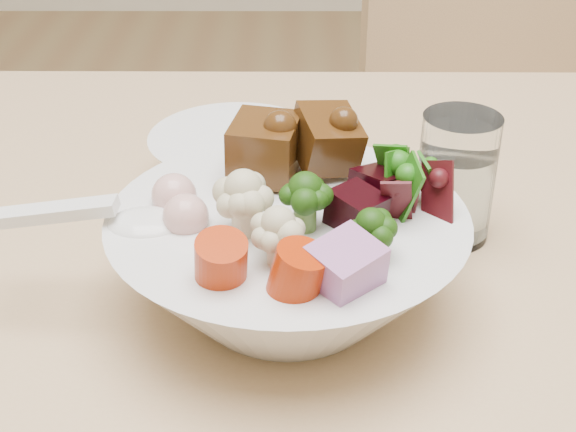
{
  "coord_description": "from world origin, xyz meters",
  "views": [
    {
      "loc": [
        -0.09,
        -0.49,
        1.03
      ],
      "look_at": [
        -0.09,
        -0.02,
        0.76
      ],
      "focal_mm": 50.0,
      "sensor_mm": 36.0,
      "label": 1
    }
  ],
  "objects_px": {
    "food_bowl": "(291,252)",
    "water_glass": "(455,183)",
    "side_bowl": "(235,162)",
    "chair_far": "(519,111)"
  },
  "relations": [
    {
      "from": "food_bowl",
      "to": "water_glass",
      "type": "xyz_separation_m",
      "value": [
        0.13,
        0.09,
        0.01
      ]
    },
    {
      "from": "food_bowl",
      "to": "side_bowl",
      "type": "height_order",
      "value": "food_bowl"
    },
    {
      "from": "food_bowl",
      "to": "water_glass",
      "type": "bearing_deg",
      "value": 34.91
    },
    {
      "from": "chair_far",
      "to": "water_glass",
      "type": "relative_size",
      "value": 9.33
    },
    {
      "from": "chair_far",
      "to": "food_bowl",
      "type": "xyz_separation_m",
      "value": [
        -0.36,
        -0.7,
        0.2
      ]
    },
    {
      "from": "chair_far",
      "to": "side_bowl",
      "type": "relative_size",
      "value": 6.43
    },
    {
      "from": "chair_far",
      "to": "water_glass",
      "type": "bearing_deg",
      "value": -123.8
    },
    {
      "from": "chair_far",
      "to": "side_bowl",
      "type": "bearing_deg",
      "value": -140.58
    },
    {
      "from": "side_bowl",
      "to": "chair_far",
      "type": "bearing_deg",
      "value": 52.62
    },
    {
      "from": "water_glass",
      "to": "side_bowl",
      "type": "height_order",
      "value": "water_glass"
    }
  ]
}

